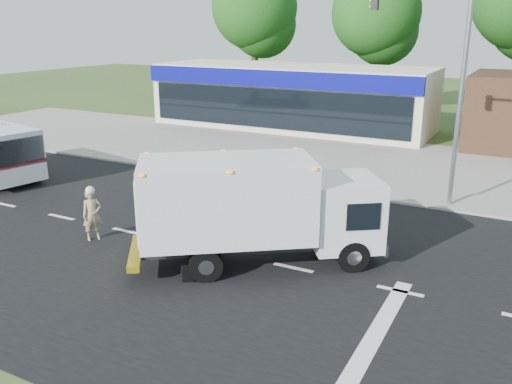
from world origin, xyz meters
The scene contains 10 objects.
ground centered at (0.00, 0.00, 0.00)m, with size 120.00×120.00×0.00m, color #385123.
road_asphalt centered at (0.00, 0.00, 0.00)m, with size 60.00×14.00×0.02m, color black.
sidewalk centered at (0.00, 8.20, 0.06)m, with size 60.00×2.40×0.12m, color gray.
parking_apron centered at (0.00, 14.00, 0.01)m, with size 60.00×9.00×0.02m, color gray.
lane_markings centered at (1.35, -1.35, 0.02)m, with size 55.20×7.00×0.01m.
ems_box_truck centered at (-1.13, -0.21, 1.78)m, with size 6.93×5.80×3.10m.
emergency_worker centered at (-6.48, -1.00, 0.87)m, with size 0.67×0.73×1.78m.
retail_strip_mall centered at (-9.00, 19.93, 2.01)m, with size 18.00×6.20×4.00m.
traffic_signal_pole centered at (2.35, 7.60, 4.92)m, with size 3.51×0.25×8.00m.
background_trees centered at (-0.85, 28.16, 7.38)m, with size 36.77×7.39×12.10m.
Camera 1 is at (5.53, -12.80, 6.59)m, focal length 38.00 mm.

